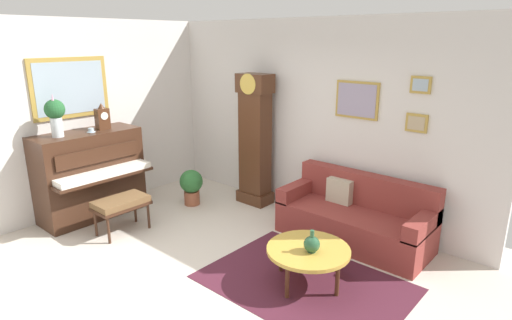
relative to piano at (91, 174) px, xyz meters
name	(u,v)px	position (x,y,z in m)	size (l,w,h in m)	color
ground_plane	(186,275)	(2.23, -0.13, -0.68)	(6.40, 6.00, 0.10)	beige
wall_left	(63,119)	(-0.37, -0.13, 0.78)	(0.13, 4.90, 2.80)	silver
wall_back	(311,119)	(2.24, 2.27, 0.77)	(5.30, 0.13, 2.80)	silver
area_rug	(304,283)	(3.37, 0.56, -0.63)	(2.10, 1.50, 0.01)	#4C1E2D
piano	(91,174)	(0.00, 0.00, 0.00)	(0.87, 1.44, 1.26)	#3D2316
piano_bench	(121,204)	(0.81, -0.03, -0.23)	(0.42, 0.70, 0.48)	#3D2316
grandfather_clock	(255,143)	(1.44, 1.95, 0.33)	(0.52, 0.34, 2.03)	#4C2B19
couch	(355,217)	(3.27, 1.81, -0.32)	(1.90, 0.80, 0.84)	maroon
coffee_table	(308,251)	(3.39, 0.58, -0.25)	(0.88, 0.88, 0.41)	gold
mantel_clock	(102,117)	(0.00, 0.27, 0.79)	(0.13, 0.18, 0.38)	#4C2B19
flower_vase	(55,113)	(0.00, -0.38, 0.94)	(0.26, 0.26, 0.58)	silver
teacup	(91,131)	(0.07, 0.05, 0.65)	(0.12, 0.12, 0.06)	#ADC6D6
green_jug	(312,244)	(3.45, 0.54, -0.14)	(0.17, 0.17, 0.24)	#234C33
potted_plant	(191,185)	(0.75, 1.23, -0.31)	(0.36, 0.36, 0.56)	#935138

